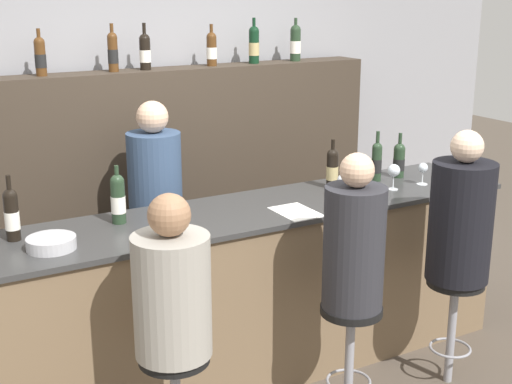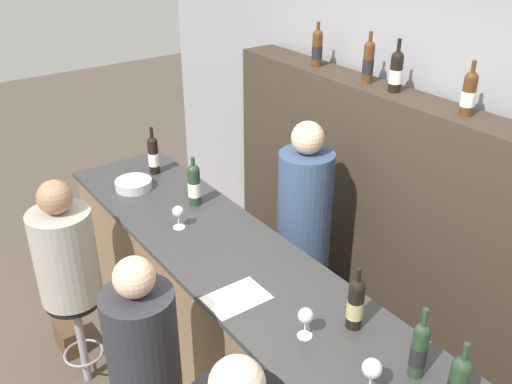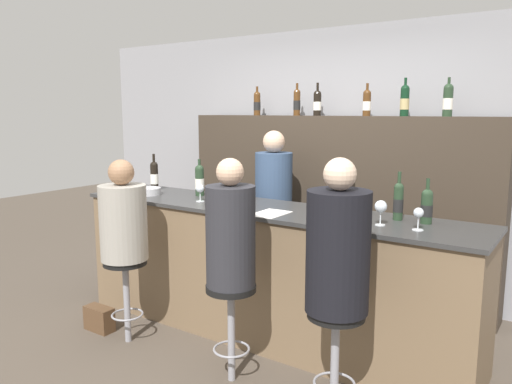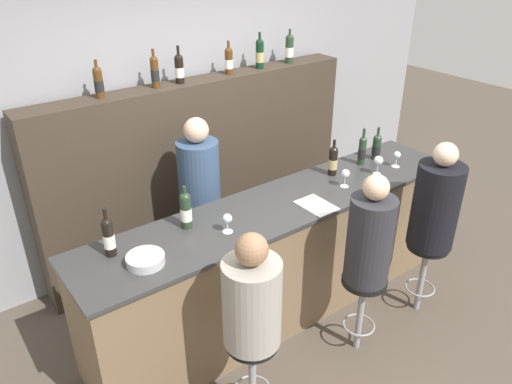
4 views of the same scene
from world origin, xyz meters
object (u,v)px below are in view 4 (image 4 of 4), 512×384
(bar_stool_left, at_px, (252,358))
(guest_seated_right, at_px, (436,203))
(wine_bottle_backbar_5, at_px, (289,48))
(bar_stool_right, at_px, (425,259))
(wine_bottle_counter_1, at_px, (186,210))
(wine_bottle_counter_4, at_px, (377,147))
(wine_glass_1, at_px, (345,174))
(wine_bottle_backbar_1, at_px, (155,72))
(wine_glass_0, at_px, (227,219))
(metal_bowl, at_px, (145,260))
(wine_bottle_backbar_4, at_px, (260,53))
(wine_bottle_backbar_3, at_px, (229,60))
(wine_bottle_counter_0, at_px, (109,236))
(wine_bottle_counter_3, at_px, (362,150))
(bar_stool_middle, at_px, (363,295))
(guest_seated_middle, at_px, (370,237))
(wine_bottle_counter_2, at_px, (333,160))
(wine_glass_3, at_px, (397,156))
(bartender, at_px, (201,214))
(wine_glass_2, at_px, (378,161))
(wine_bottle_backbar_0, at_px, (98,82))
(wine_bottle_backbar_2, at_px, (179,68))

(bar_stool_left, distance_m, guest_seated_right, 1.85)
(wine_bottle_backbar_5, distance_m, bar_stool_right, 2.35)
(wine_bottle_counter_1, relative_size, bar_stool_left, 0.48)
(wine_bottle_counter_4, bearing_deg, wine_glass_1, -160.43)
(wine_bottle_backbar_1, bearing_deg, wine_glass_0, -97.70)
(wine_bottle_counter_4, distance_m, wine_bottle_backbar_5, 1.29)
(metal_bowl, bearing_deg, wine_bottle_backbar_4, 34.56)
(wine_bottle_backbar_1, relative_size, wine_bottle_backbar_3, 1.08)
(wine_bottle_counter_0, relative_size, wine_bottle_backbar_1, 1.08)
(bar_stool_right, bearing_deg, wine_bottle_counter_4, 73.36)
(wine_bottle_counter_3, xyz_separation_m, metal_bowl, (-2.21, -0.22, -0.10))
(wine_bottle_counter_0, distance_m, bar_stool_middle, 1.87)
(wine_bottle_counter_1, relative_size, wine_bottle_backbar_1, 1.02)
(guest_seated_middle, bearing_deg, wine_bottle_counter_0, 151.38)
(wine_bottle_counter_2, distance_m, bar_stool_right, 1.11)
(metal_bowl, height_order, bar_stool_left, metal_bowl)
(wine_glass_3, bearing_deg, wine_bottle_backbar_5, 97.60)
(wine_bottle_counter_3, height_order, bartender, bartender)
(wine_bottle_backbar_1, bearing_deg, metal_bowl, -121.62)
(wine_bottle_counter_1, relative_size, wine_glass_1, 2.12)
(guest_seated_right, bearing_deg, wine_glass_2, 88.47)
(metal_bowl, bearing_deg, wine_bottle_counter_3, 5.79)
(wine_glass_0, relative_size, bar_stool_right, 0.21)
(wine_bottle_counter_0, bearing_deg, guest_seated_right, -20.10)
(wine_bottle_counter_2, xyz_separation_m, wine_bottle_backbar_3, (-0.32, 1.07, 0.69))
(wine_bottle_backbar_3, height_order, wine_bottle_backbar_5, wine_bottle_backbar_5)
(wine_bottle_counter_0, relative_size, wine_bottle_counter_2, 1.08)
(wine_bottle_backbar_3, xyz_separation_m, bar_stool_middle, (-0.13, -1.90, -1.36))
(wine_bottle_counter_0, bearing_deg, wine_glass_1, -6.69)
(wine_bottle_counter_4, bearing_deg, metal_bowl, -174.67)
(wine_bottle_backbar_5, distance_m, bartender, 1.87)
(bar_stool_right, xyz_separation_m, guest_seated_right, (0.00, -0.00, 0.53))
(wine_bottle_backbar_0, relative_size, wine_glass_0, 2.09)
(wine_bottle_backbar_2, xyz_separation_m, wine_bottle_backbar_4, (0.85, 0.00, 0.01))
(wine_bottle_counter_3, xyz_separation_m, wine_bottle_backbar_1, (-1.41, 1.07, 0.69))
(wine_bottle_counter_3, bearing_deg, bar_stool_right, -93.97)
(wine_glass_0, distance_m, bar_stool_middle, 1.18)
(wine_bottle_counter_0, relative_size, wine_bottle_backbar_4, 1.03)
(wine_bottle_backbar_1, height_order, metal_bowl, wine_bottle_backbar_1)
(guest_seated_right, bearing_deg, bartender, 133.10)
(wine_bottle_counter_3, relative_size, wine_bottle_counter_4, 1.10)
(wine_glass_0, xyz_separation_m, guest_seated_right, (1.53, -0.61, -0.11))
(wine_glass_1, xyz_separation_m, guest_seated_right, (0.38, -0.61, -0.12))
(wine_bottle_counter_4, bearing_deg, wine_bottle_backbar_3, 129.23)
(wine_bottle_counter_0, xyz_separation_m, wine_bottle_backbar_4, (2.01, 1.07, 0.69))
(bartender, bearing_deg, wine_bottle_counter_1, -128.09)
(wine_bottle_counter_2, distance_m, metal_bowl, 1.86)
(bar_stool_middle, bearing_deg, wine_glass_2, 38.56)
(wine_bottle_counter_1, distance_m, bartender, 0.83)
(wine_glass_2, height_order, bartender, bartender)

